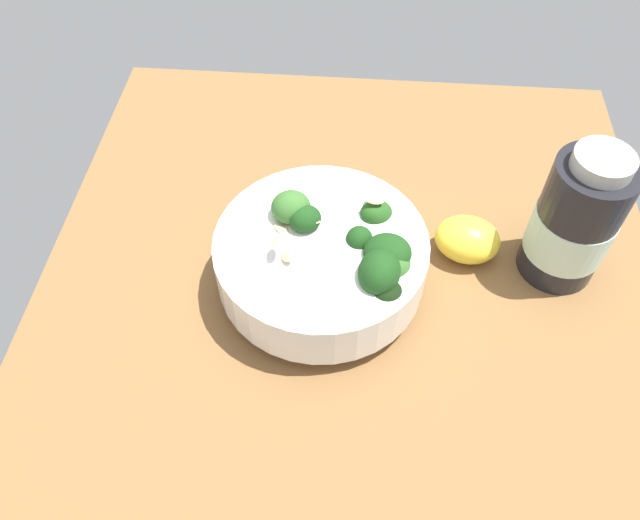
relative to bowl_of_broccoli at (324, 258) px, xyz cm
name	(u,v)px	position (x,y,z in cm)	size (l,w,h in cm)	color
ground_plane	(349,276)	(-3.06, 2.53, -6.73)	(62.96, 62.96, 4.48)	brown
bowl_of_broccoli	(324,258)	(0.00, 0.00, 0.00)	(20.13, 20.13, 10.28)	white
lemon_wedge	(466,239)	(-5.26, 14.21, -2.20)	(6.62, 5.31, 4.58)	yellow
bottle_tall	(573,222)	(-4.41, 23.36, 2.27)	(7.71, 7.71, 15.19)	black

